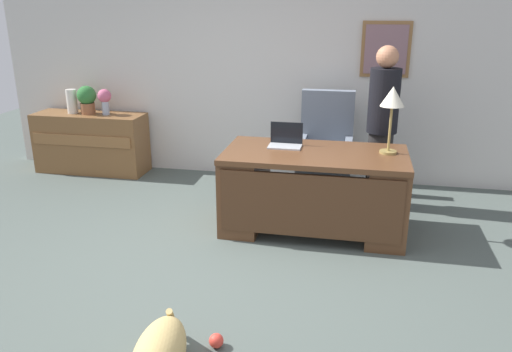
{
  "coord_description": "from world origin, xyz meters",
  "views": [
    {
      "loc": [
        1.12,
        -3.64,
        2.11
      ],
      "look_at": [
        0.32,
        0.3,
        0.75
      ],
      "focal_mm": 35.6,
      "sensor_mm": 36.0,
      "label": 1
    }
  ],
  "objects_px": {
    "person_standing": "(382,126)",
    "desk_lamp": "(392,101)",
    "dog_toy_ball": "(216,341)",
    "armchair": "(325,151)",
    "potted_plant": "(87,99)",
    "vase_empty": "(72,101)",
    "vase_with_flowers": "(105,99)",
    "laptop": "(286,140)",
    "credenza": "(91,143)",
    "desk": "(314,189)"
  },
  "relations": [
    {
      "from": "vase_with_flowers",
      "to": "dog_toy_ball",
      "type": "height_order",
      "value": "vase_with_flowers"
    },
    {
      "from": "armchair",
      "to": "laptop",
      "type": "height_order",
      "value": "armchair"
    },
    {
      "from": "armchair",
      "to": "dog_toy_ball",
      "type": "height_order",
      "value": "armchair"
    },
    {
      "from": "armchair",
      "to": "desk",
      "type": "bearing_deg",
      "value": -91.67
    },
    {
      "from": "vase_empty",
      "to": "potted_plant",
      "type": "height_order",
      "value": "potted_plant"
    },
    {
      "from": "credenza",
      "to": "dog_toy_ball",
      "type": "relative_size",
      "value": 14.98
    },
    {
      "from": "desk",
      "to": "laptop",
      "type": "bearing_deg",
      "value": 148.86
    },
    {
      "from": "credenza",
      "to": "person_standing",
      "type": "height_order",
      "value": "person_standing"
    },
    {
      "from": "armchair",
      "to": "potted_plant",
      "type": "bearing_deg",
      "value": 175.65
    },
    {
      "from": "potted_plant",
      "to": "desk_lamp",
      "type": "bearing_deg",
      "value": -17.4
    },
    {
      "from": "armchair",
      "to": "vase_empty",
      "type": "xyz_separation_m",
      "value": [
        -3.29,
        0.23,
        0.41
      ]
    },
    {
      "from": "laptop",
      "to": "potted_plant",
      "type": "bearing_deg",
      "value": 158.03
    },
    {
      "from": "armchair",
      "to": "person_standing",
      "type": "bearing_deg",
      "value": -22.35
    },
    {
      "from": "vase_with_flowers",
      "to": "armchair",
      "type": "bearing_deg",
      "value": -4.73
    },
    {
      "from": "vase_with_flowers",
      "to": "vase_empty",
      "type": "distance_m",
      "value": 0.47
    },
    {
      "from": "person_standing",
      "to": "dog_toy_ball",
      "type": "height_order",
      "value": "person_standing"
    },
    {
      "from": "vase_with_flowers",
      "to": "potted_plant",
      "type": "distance_m",
      "value": 0.25
    },
    {
      "from": "credenza",
      "to": "armchair",
      "type": "bearing_deg",
      "value": -4.32
    },
    {
      "from": "armchair",
      "to": "vase_with_flowers",
      "type": "height_order",
      "value": "armchair"
    },
    {
      "from": "desk",
      "to": "credenza",
      "type": "height_order",
      "value": "desk"
    },
    {
      "from": "credenza",
      "to": "desk_lamp",
      "type": "distance_m",
      "value": 3.99
    },
    {
      "from": "armchair",
      "to": "dog_toy_ball",
      "type": "xyz_separation_m",
      "value": [
        -0.46,
        -3.0,
        -0.47
      ]
    },
    {
      "from": "credenza",
      "to": "laptop",
      "type": "relative_size",
      "value": 4.5
    },
    {
      "from": "desk",
      "to": "armchair",
      "type": "height_order",
      "value": "armchair"
    },
    {
      "from": "desk",
      "to": "armchair",
      "type": "bearing_deg",
      "value": 88.33
    },
    {
      "from": "vase_with_flowers",
      "to": "potted_plant",
      "type": "bearing_deg",
      "value": 180.0
    },
    {
      "from": "person_standing",
      "to": "desk_lamp",
      "type": "height_order",
      "value": "person_standing"
    },
    {
      "from": "armchair",
      "to": "laptop",
      "type": "relative_size",
      "value": 3.71
    },
    {
      "from": "credenza",
      "to": "dog_toy_ball",
      "type": "xyz_separation_m",
      "value": [
        2.61,
        -3.23,
        -0.34
      ]
    },
    {
      "from": "laptop",
      "to": "vase_with_flowers",
      "type": "relative_size",
      "value": 0.98
    },
    {
      "from": "potted_plant",
      "to": "vase_empty",
      "type": "bearing_deg",
      "value": 180.0
    },
    {
      "from": "person_standing",
      "to": "vase_with_flowers",
      "type": "height_order",
      "value": "person_standing"
    },
    {
      "from": "person_standing",
      "to": "dog_toy_ball",
      "type": "bearing_deg",
      "value": -111.12
    },
    {
      "from": "desk",
      "to": "vase_with_flowers",
      "type": "height_order",
      "value": "vase_with_flowers"
    },
    {
      "from": "desk_lamp",
      "to": "potted_plant",
      "type": "bearing_deg",
      "value": 162.6
    },
    {
      "from": "vase_empty",
      "to": "armchair",
      "type": "bearing_deg",
      "value": -4.06
    },
    {
      "from": "person_standing",
      "to": "vase_empty",
      "type": "distance_m",
      "value": 3.91
    },
    {
      "from": "desk",
      "to": "potted_plant",
      "type": "relative_size",
      "value": 4.8
    },
    {
      "from": "armchair",
      "to": "potted_plant",
      "type": "distance_m",
      "value": 3.11
    },
    {
      "from": "desk_lamp",
      "to": "vase_with_flowers",
      "type": "bearing_deg",
      "value": 161.44
    },
    {
      "from": "person_standing",
      "to": "desk_lamp",
      "type": "bearing_deg",
      "value": -86.44
    },
    {
      "from": "credenza",
      "to": "vase_with_flowers",
      "type": "xyz_separation_m",
      "value": [
        0.25,
        0.0,
        0.59
      ]
    },
    {
      "from": "person_standing",
      "to": "vase_empty",
      "type": "height_order",
      "value": "person_standing"
    },
    {
      "from": "person_standing",
      "to": "laptop",
      "type": "distance_m",
      "value": 1.13
    },
    {
      "from": "person_standing",
      "to": "vase_empty",
      "type": "bearing_deg",
      "value": 172.97
    },
    {
      "from": "desk",
      "to": "laptop",
      "type": "relative_size",
      "value": 5.4
    },
    {
      "from": "laptop",
      "to": "vase_with_flowers",
      "type": "bearing_deg",
      "value": 156.08
    },
    {
      "from": "desk",
      "to": "credenza",
      "type": "distance_m",
      "value": 3.3
    },
    {
      "from": "dog_toy_ball",
      "to": "vase_with_flowers",
      "type": "bearing_deg",
      "value": 126.12
    },
    {
      "from": "desk",
      "to": "credenza",
      "type": "relative_size",
      "value": 1.2
    }
  ]
}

